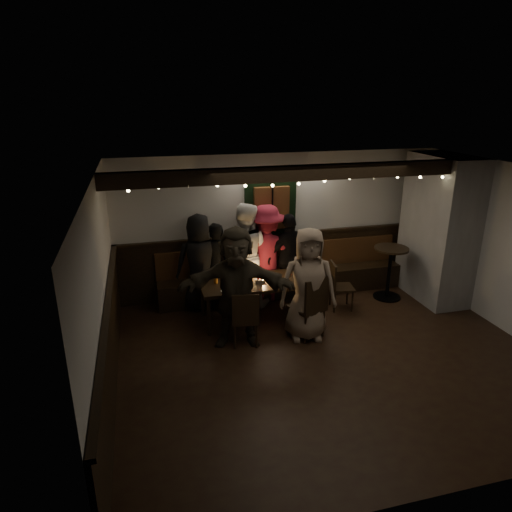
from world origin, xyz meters
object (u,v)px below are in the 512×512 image
object	(u,v)px
chair_near_left	(245,316)
chair_end	(338,283)
person_c	(244,255)
person_f	(237,287)
high_top	(390,266)
person_g	(308,285)
dining_table	(259,284)
person_a	(200,262)
person_e	(289,257)
chair_near_right	(311,304)
person_b	(215,265)
person_d	(266,254)

from	to	relation	value
chair_near_left	chair_end	xyz separation A→B (m)	(1.84, 0.84, -0.01)
person_c	person_f	size ratio (longest dim) A/B	1.01
high_top	person_g	world-z (taller)	person_g
dining_table	high_top	bearing A→B (deg)	5.18
chair_near_left	person_a	xyz separation A→B (m)	(-0.45, 1.48, 0.35)
person_c	person_e	size ratio (longest dim) A/B	1.15
dining_table	person_a	bearing A→B (deg)	141.89
person_f	chair_near_right	bearing A→B (deg)	5.22
chair_near_right	person_a	bearing A→B (deg)	135.01
high_top	person_b	xyz separation A→B (m)	(-3.12, 0.47, 0.15)
person_d	person_c	bearing A→B (deg)	12.61
high_top	person_c	size ratio (longest dim) A/B	0.53
person_c	person_d	bearing A→B (deg)	-149.19
chair_near_left	person_c	size ratio (longest dim) A/B	0.48
dining_table	person_a	size ratio (longest dim) A/B	1.14
person_a	person_d	distance (m)	1.19
chair_near_right	person_g	size ratio (longest dim) A/B	0.58
person_g	dining_table	bearing A→B (deg)	137.12
dining_table	chair_near_left	xyz separation A→B (m)	(-0.42, -0.79, -0.14)
dining_table	person_e	bearing A→B (deg)	42.28
chair_end	high_top	world-z (taller)	high_top
chair_near_right	person_d	xyz separation A→B (m)	(-0.29, 1.53, 0.31)
high_top	person_a	xyz separation A→B (m)	(-3.39, 0.45, 0.23)
chair_near_left	person_e	xyz separation A→B (m)	(1.16, 1.47, 0.31)
chair_near_right	person_a	world-z (taller)	person_a
person_d	person_g	distance (m)	1.50
dining_table	chair_end	distance (m)	1.43
dining_table	chair_near_left	size ratio (longest dim) A/B	2.19
person_g	person_d	bearing A→B (deg)	109.81
high_top	person_g	xyz separation A→B (m)	(-1.97, -0.98, 0.26)
dining_table	person_g	xyz separation A→B (m)	(0.56, -0.76, 0.25)
chair_near_right	person_b	world-z (taller)	person_b
chair_near_right	person_d	bearing A→B (deg)	100.76
dining_table	chair_end	size ratio (longest dim) A/B	2.26
high_top	person_g	distance (m)	2.21
chair_near_left	person_c	distance (m)	1.53
dining_table	high_top	xyz separation A→B (m)	(2.52, 0.23, -0.01)
chair_near_right	chair_end	bearing A→B (deg)	46.10
chair_end	person_b	bearing A→B (deg)	162.11
person_e	person_f	xyz separation A→B (m)	(-1.25, -1.33, 0.11)
person_a	person_d	xyz separation A→B (m)	(1.19, 0.05, 0.04)
chair_near_right	high_top	world-z (taller)	chair_near_right
high_top	person_e	size ratio (longest dim) A/B	0.61
chair_near_right	person_g	world-z (taller)	person_g
person_b	person_e	world-z (taller)	person_e
chair_near_right	person_g	distance (m)	0.31
chair_near_left	person_e	bearing A→B (deg)	51.67
chair_near_right	chair_near_left	bearing A→B (deg)	179.72
dining_table	chair_near_left	distance (m)	0.91
dining_table	person_d	bearing A→B (deg)	66.22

